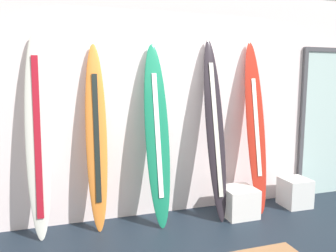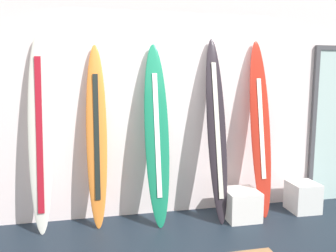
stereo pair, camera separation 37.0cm
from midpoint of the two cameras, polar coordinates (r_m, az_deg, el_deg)
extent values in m
cube|color=white|center=(4.12, -2.66, 4.00)|extent=(7.20, 0.20, 2.80)
ellipsoid|color=silver|center=(3.74, -24.69, -1.79)|extent=(0.26, 0.35, 2.19)
cube|color=#A81523|center=(3.71, -24.75, -1.81)|extent=(0.07, 0.24, 1.70)
cone|color=black|center=(3.90, -24.06, -15.15)|extent=(0.07, 0.08, 0.11)
ellipsoid|color=orange|center=(3.73, -15.32, -2.09)|extent=(0.24, 0.35, 2.10)
cube|color=black|center=(3.70, -15.30, -2.10)|extent=(0.06, 0.20, 1.42)
cone|color=black|center=(3.90, -14.80, -14.86)|extent=(0.07, 0.08, 0.11)
ellipsoid|color=#167451|center=(3.75, -4.75, -1.63)|extent=(0.30, 0.46, 2.12)
cube|color=white|center=(3.73, -4.66, -1.62)|extent=(0.07, 0.28, 1.42)
ellipsoid|color=black|center=(3.95, 5.65, -0.58)|extent=(0.25, 0.53, 2.20)
cube|color=beige|center=(3.92, 5.83, -0.54)|extent=(0.06, 0.35, 1.60)
cone|color=black|center=(4.04, 6.35, -13.69)|extent=(0.07, 0.09, 0.11)
ellipsoid|color=#B02518|center=(4.24, 12.83, -0.21)|extent=(0.28, 0.45, 2.19)
cube|color=white|center=(4.22, 13.00, -0.20)|extent=(0.06, 0.23, 1.23)
cube|color=silver|center=(4.21, 9.87, -13.08)|extent=(0.40, 0.40, 0.36)
cube|color=silver|center=(4.71, 19.39, -11.00)|extent=(0.36, 0.36, 0.38)
cube|color=silver|center=(5.25, 24.72, 0.26)|extent=(0.90, 0.02, 2.09)
cube|color=#47474C|center=(4.95, 20.59, 0.04)|extent=(0.06, 0.06, 2.09)
cube|color=#47474C|center=(5.24, 25.41, 12.02)|extent=(1.02, 0.06, 0.06)
camera|label=1|loc=(0.18, -92.80, -0.38)|focal=34.53mm
camera|label=2|loc=(0.18, 87.20, 0.38)|focal=34.53mm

